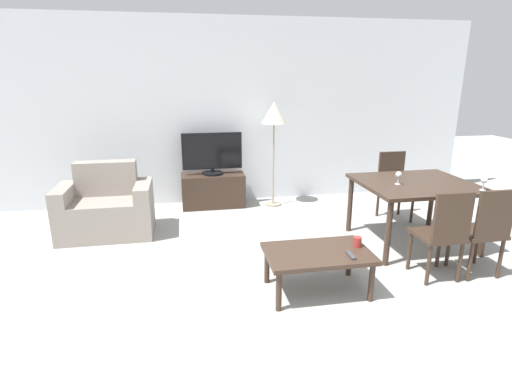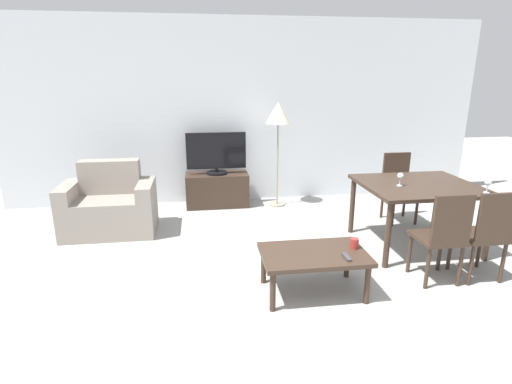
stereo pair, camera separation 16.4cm
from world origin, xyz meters
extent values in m
plane|color=#9E9E99|center=(0.00, 0.00, 0.00)|extent=(18.00, 18.00, 0.00)
cube|color=silver|center=(0.00, 3.65, 1.35)|extent=(7.20, 0.06, 2.70)
cube|color=gray|center=(-1.86, 2.47, 0.23)|extent=(0.73, 0.66, 0.45)
cube|color=gray|center=(-1.86, 2.70, 0.66)|extent=(0.73, 0.20, 0.42)
cube|color=gray|center=(-2.32, 2.47, 0.32)|extent=(0.18, 0.66, 0.63)
cube|color=gray|center=(-1.40, 2.47, 0.32)|extent=(0.18, 0.66, 0.63)
cube|color=#38281E|center=(-0.49, 3.37, 0.25)|extent=(0.92, 0.43, 0.49)
cylinder|color=black|center=(-0.49, 3.37, 0.51)|extent=(0.30, 0.30, 0.03)
cylinder|color=black|center=(-0.49, 3.37, 0.55)|extent=(0.04, 0.04, 0.05)
cube|color=black|center=(-0.49, 3.37, 0.84)|extent=(0.86, 0.04, 0.53)
cube|color=black|center=(-0.49, 3.35, 0.84)|extent=(0.83, 0.01, 0.49)
cube|color=#38281E|center=(0.23, 0.74, 0.37)|extent=(0.93, 0.59, 0.04)
cylinder|color=#38281E|center=(-0.18, 0.50, 0.18)|extent=(0.05, 0.05, 0.35)
cylinder|color=#38281E|center=(0.64, 0.50, 0.18)|extent=(0.05, 0.05, 0.35)
cylinder|color=#38281E|center=(-0.18, 0.98, 0.18)|extent=(0.05, 0.05, 0.35)
cylinder|color=#38281E|center=(0.64, 0.98, 0.18)|extent=(0.05, 0.05, 0.35)
cube|color=#38281E|center=(1.66, 1.59, 0.72)|extent=(1.24, 1.08, 0.04)
cylinder|color=#38281E|center=(1.11, 1.11, 0.35)|extent=(0.06, 0.06, 0.70)
cylinder|color=#38281E|center=(2.22, 1.11, 0.35)|extent=(0.06, 0.06, 0.70)
cylinder|color=#38281E|center=(1.11, 2.07, 0.35)|extent=(0.06, 0.06, 0.70)
cylinder|color=#38281E|center=(2.22, 2.07, 0.35)|extent=(0.06, 0.06, 0.70)
cube|color=#38281E|center=(1.45, 0.82, 0.42)|extent=(0.40, 0.40, 0.04)
cylinder|color=#38281E|center=(1.29, 0.98, 0.20)|extent=(0.04, 0.04, 0.41)
cylinder|color=#38281E|center=(1.61, 0.98, 0.20)|extent=(0.04, 0.04, 0.41)
cylinder|color=#38281E|center=(1.29, 0.66, 0.20)|extent=(0.04, 0.04, 0.41)
cylinder|color=#38281E|center=(1.61, 0.66, 0.20)|extent=(0.04, 0.04, 0.41)
cube|color=#38281E|center=(1.45, 0.64, 0.67)|extent=(0.37, 0.04, 0.46)
cube|color=#38281E|center=(1.88, 2.36, 0.42)|extent=(0.40, 0.40, 0.04)
cylinder|color=#38281E|center=(1.72, 2.20, 0.20)|extent=(0.04, 0.04, 0.41)
cylinder|color=#38281E|center=(2.04, 2.20, 0.20)|extent=(0.04, 0.04, 0.41)
cylinder|color=#38281E|center=(1.72, 2.52, 0.20)|extent=(0.04, 0.04, 0.41)
cylinder|color=#38281E|center=(2.04, 2.52, 0.20)|extent=(0.04, 0.04, 0.41)
cube|color=#38281E|center=(1.88, 2.54, 0.67)|extent=(0.37, 0.04, 0.46)
cube|color=#38281E|center=(1.88, 0.82, 0.42)|extent=(0.40, 0.40, 0.04)
cylinder|color=#38281E|center=(1.72, 0.98, 0.20)|extent=(0.04, 0.04, 0.41)
cylinder|color=#38281E|center=(2.04, 0.98, 0.20)|extent=(0.04, 0.04, 0.41)
cylinder|color=#38281E|center=(1.72, 0.66, 0.20)|extent=(0.04, 0.04, 0.41)
cylinder|color=#38281E|center=(2.04, 0.66, 0.20)|extent=(0.04, 0.04, 0.41)
cube|color=#38281E|center=(1.88, 0.64, 0.67)|extent=(0.37, 0.04, 0.46)
cylinder|color=gray|center=(0.40, 3.26, 0.01)|extent=(0.24, 0.24, 0.02)
cylinder|color=gray|center=(0.40, 3.26, 0.62)|extent=(0.02, 0.02, 1.20)
cone|color=beige|center=(0.40, 3.26, 1.38)|extent=(0.36, 0.36, 0.30)
cube|color=#38383D|center=(0.48, 0.59, 0.40)|extent=(0.04, 0.15, 0.02)
cylinder|color=maroon|center=(0.62, 0.77, 0.44)|extent=(0.07, 0.07, 0.09)
cylinder|color=silver|center=(1.41, 1.54, 0.74)|extent=(0.06, 0.06, 0.01)
cylinder|color=silver|center=(1.41, 1.54, 0.78)|extent=(0.01, 0.01, 0.07)
sphere|color=silver|center=(1.41, 1.54, 0.85)|extent=(0.07, 0.07, 0.07)
cylinder|color=silver|center=(2.16, 1.16, 0.74)|extent=(0.06, 0.06, 0.01)
cylinder|color=silver|center=(2.16, 1.16, 0.78)|extent=(0.01, 0.01, 0.07)
sphere|color=silver|center=(2.16, 1.16, 0.85)|extent=(0.07, 0.07, 0.07)
camera|label=1|loc=(-0.89, -2.35, 1.90)|focal=28.00mm
camera|label=2|loc=(-0.73, -2.38, 1.90)|focal=28.00mm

